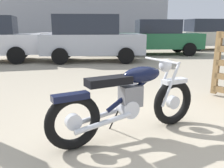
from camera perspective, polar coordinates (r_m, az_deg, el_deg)
name	(u,v)px	position (r m, az deg, el deg)	size (l,w,h in m)	color
ground_plane	(145,129)	(3.24, 8.01, -10.66)	(80.00, 80.00, 0.00)	tan
vintage_motorcycle	(130,101)	(2.89, 4.44, -4.04)	(1.96, 0.92, 0.94)	black
blue_hatchback_right	(210,34)	(15.54, 22.73, 11.11)	(3.92, 1.86, 1.78)	black
red_hatchback_near	(157,37)	(12.04, 10.86, 11.08)	(4.30, 2.12, 1.67)	black
white_estate_far	(77,36)	(12.91, -8.38, 11.34)	(4.32, 2.17, 1.67)	black
silver_sedan_mid	(91,38)	(9.42, -5.13, 11.11)	(3.96, 1.94, 1.78)	black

